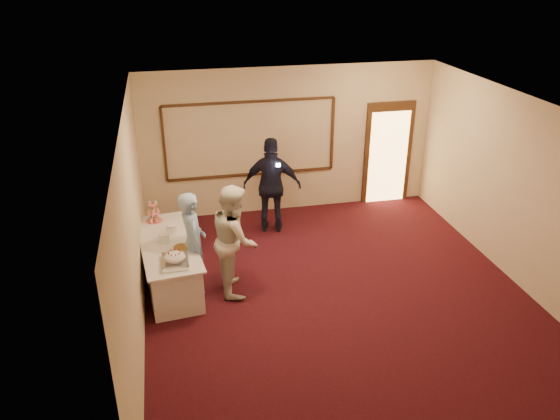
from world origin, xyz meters
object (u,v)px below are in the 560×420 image
object	(u,v)px
plate_stack_a	(165,238)
woman	(235,239)
buffet_table	(169,263)
plate_stack_b	(172,229)
cupcake_stand	(154,213)
guest	(272,186)
tart	(181,248)
pavlova_tray	(175,259)
man	(193,243)

from	to	relation	value
plate_stack_a	woman	xyz separation A→B (m)	(1.07, -0.39, 0.05)
buffet_table	plate_stack_b	size ratio (longest dim) A/B	11.40
cupcake_stand	plate_stack_a	world-z (taller)	cupcake_stand
buffet_table	guest	bearing A→B (deg)	37.37
tart	pavlova_tray	bearing A→B (deg)	-104.89
cupcake_stand	buffet_table	bearing A→B (deg)	-76.77
guest	pavlova_tray	bearing A→B (deg)	64.79
woman	guest	xyz separation A→B (m)	(0.99, 1.91, 0.04)
plate_stack_a	plate_stack_b	world-z (taller)	plate_stack_b
buffet_table	tart	world-z (taller)	tart
buffet_table	woman	world-z (taller)	woman
buffet_table	guest	world-z (taller)	guest
woman	cupcake_stand	bearing A→B (deg)	47.79
buffet_table	cupcake_stand	xyz separation A→B (m)	(-0.19, 0.83, 0.53)
man	guest	distance (m)	2.43
cupcake_stand	tart	xyz separation A→B (m)	(0.40, -1.13, -0.12)
tart	man	world-z (taller)	man
plate_stack_b	plate_stack_a	bearing A→B (deg)	-114.48
plate_stack_b	guest	xyz separation A→B (m)	(1.93, 1.25, 0.09)
woman	plate_stack_a	bearing A→B (deg)	72.03
buffet_table	plate_stack_a	distance (m)	0.46
buffet_table	man	world-z (taller)	man
pavlova_tray	cupcake_stand	xyz separation A→B (m)	(-0.29, 1.53, 0.06)
buffet_table	pavlova_tray	distance (m)	0.85
woman	plate_stack_b	bearing A→B (deg)	57.01
tart	woman	world-z (taller)	woman
buffet_table	cupcake_stand	size ratio (longest dim) A/B	5.46
buffet_table	man	bearing A→B (deg)	-32.39
plate_stack_a	cupcake_stand	bearing A→B (deg)	101.34
man	pavlova_tray	bearing A→B (deg)	139.22
cupcake_stand	plate_stack_a	size ratio (longest dim) A/B	2.26
cupcake_stand	tart	size ratio (longest dim) A/B	1.52
man	woman	bearing A→B (deg)	-107.28
cupcake_stand	tart	bearing A→B (deg)	-70.56
pavlova_tray	plate_stack_b	bearing A→B (deg)	90.35
man	woman	xyz separation A→B (m)	(0.64, -0.11, 0.05)
guest	woman	bearing A→B (deg)	78.09
plate_stack_b	woman	distance (m)	1.15
cupcake_stand	woman	world-z (taller)	woman
pavlova_tray	cupcake_stand	size ratio (longest dim) A/B	1.33
man	woman	distance (m)	0.65
guest	plate_stack_b	bearing A→B (deg)	48.32
tart	plate_stack_a	bearing A→B (deg)	126.26
buffet_table	man	distance (m)	0.66
buffet_table	man	size ratio (longest dim) A/B	1.32
plate_stack_a	woman	distance (m)	1.14
plate_stack_b	man	distance (m)	0.63
cupcake_stand	guest	xyz separation A→B (m)	(2.22, 0.72, 0.02)
plate_stack_b	tart	world-z (taller)	plate_stack_b
buffet_table	woman	xyz separation A→B (m)	(1.04, -0.37, 0.51)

